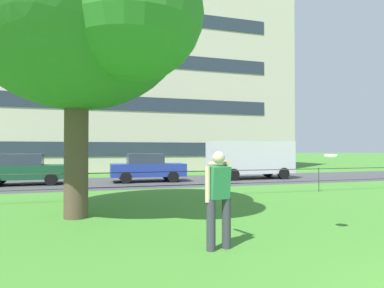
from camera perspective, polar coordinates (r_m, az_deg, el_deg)
street_strip at (r=19.06m, az=-3.78°, el=-6.20°), size 80.00×6.94×0.01m
park_fence at (r=12.83m, az=2.92°, el=-5.77°), size 29.21×0.04×1.00m
tree_large_lawn at (r=9.66m, az=-17.86°, el=19.94°), size 5.87×6.20×7.77m
person_thrower at (r=6.07m, az=4.43°, el=-8.72°), size 0.51×0.82×1.72m
frisbee at (r=7.51m, az=22.25°, el=-1.80°), size 0.38×0.38×0.05m
car_dark_green_left at (r=18.84m, az=-26.28°, el=-3.81°), size 4.05×1.92×1.54m
car_blue_far_right at (r=18.75m, az=-7.54°, el=-3.91°), size 4.05×1.91×1.54m
panel_van_right at (r=20.77m, az=9.77°, el=-2.26°), size 5.03×2.16×2.24m
apartment_building_background at (r=34.85m, az=-19.98°, el=11.23°), size 39.46×15.37×18.12m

